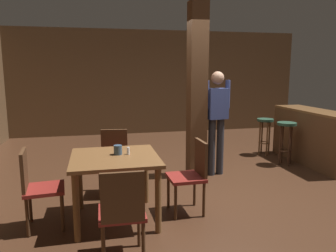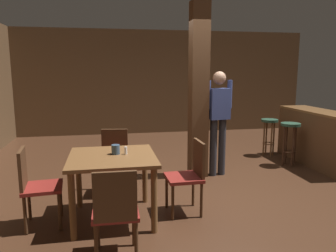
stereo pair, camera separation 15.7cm
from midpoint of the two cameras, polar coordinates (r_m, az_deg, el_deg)
ground_plane at (r=5.10m, az=9.52°, el=-10.38°), size 10.80×10.80×0.00m
wall_back at (r=9.15m, az=-0.06°, el=7.63°), size 8.00×0.10×2.80m
pillar at (r=5.32m, az=6.20°, el=6.00°), size 0.28×0.28×2.80m
dining_table at (r=3.86m, az=-8.48°, el=-6.91°), size 0.99×0.99×0.77m
chair_west at (r=3.93m, az=-21.09°, el=-9.29°), size 0.46×0.46×0.89m
chair_south at (r=3.06m, az=-7.64°, el=-14.27°), size 0.43×0.43×0.89m
chair_east at (r=4.04m, az=4.93°, el=-8.12°), size 0.43×0.43×0.89m
chair_north at (r=4.74m, az=-8.42°, el=-5.48°), size 0.47×0.47×0.89m
napkin_cup at (r=3.87m, az=-7.96°, el=-4.07°), size 0.10×0.10×0.11m
salt_shaker at (r=3.86m, az=-6.20°, el=-4.27°), size 0.03×0.03×0.09m
standing_person at (r=5.42m, az=9.60°, el=1.76°), size 0.47×0.25×1.72m
bar_counter at (r=6.62m, az=24.80°, el=-1.85°), size 0.56×1.91×1.01m
bar_stool_near at (r=6.36m, az=21.16°, el=-1.32°), size 0.35×0.35×0.80m
bar_stool_mid at (r=6.98m, az=17.84°, el=-0.46°), size 0.33×0.33×0.76m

